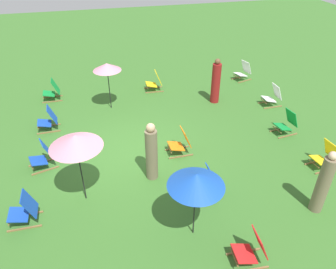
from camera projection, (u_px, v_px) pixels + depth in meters
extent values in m
plane|color=#386B28|center=(130.00, 153.00, 9.86)|extent=(40.00, 40.00, 0.00)
cube|color=olive|center=(27.00, 214.00, 7.78)|extent=(0.04, 0.76, 0.04)
cube|color=olive|center=(25.00, 228.00, 7.43)|extent=(0.04, 0.76, 0.04)
cube|color=#1947B7|center=(18.00, 215.00, 7.45)|extent=(0.48, 0.43, 0.13)
cube|color=#1947B7|center=(29.00, 204.00, 7.35)|extent=(0.48, 0.25, 0.57)
cylinder|color=olive|center=(10.00, 218.00, 7.44)|extent=(0.44, 0.03, 0.03)
cube|color=olive|center=(267.00, 102.00, 12.63)|extent=(0.06, 0.76, 0.04)
cube|color=olive|center=(273.00, 107.00, 12.27)|extent=(0.06, 0.76, 0.04)
cube|color=white|center=(269.00, 99.00, 12.29)|extent=(0.49, 0.45, 0.13)
cube|color=white|center=(277.00, 91.00, 12.20)|extent=(0.49, 0.26, 0.57)
cylinder|color=olive|center=(264.00, 101.00, 12.29)|extent=(0.44, 0.04, 0.03)
cube|color=olive|center=(243.00, 252.00, 6.91)|extent=(0.08, 0.76, 0.04)
cube|color=red|center=(244.00, 254.00, 6.57)|extent=(0.50, 0.46, 0.13)
cube|color=red|center=(260.00, 242.00, 6.46)|extent=(0.49, 0.27, 0.57)
cylinder|color=olive|center=(234.00, 257.00, 6.58)|extent=(0.44, 0.05, 0.03)
cube|color=olive|center=(315.00, 162.00, 9.49)|extent=(0.12, 0.76, 0.04)
cube|color=olive|center=(326.00, 171.00, 9.14)|extent=(0.12, 0.76, 0.04)
cube|color=yellow|center=(320.00, 160.00, 9.15)|extent=(0.52, 0.48, 0.13)
cube|color=yellow|center=(331.00, 150.00, 9.08)|extent=(0.50, 0.30, 0.57)
cylinder|color=olive|center=(314.00, 163.00, 9.13)|extent=(0.44, 0.07, 0.03)
cube|color=olive|center=(238.00, 77.00, 14.61)|extent=(0.26, 0.74, 0.04)
cube|color=olive|center=(245.00, 81.00, 14.30)|extent=(0.26, 0.74, 0.04)
cube|color=white|center=(240.00, 74.00, 14.27)|extent=(0.59, 0.55, 0.13)
cube|color=white|center=(246.00, 67.00, 14.25)|extent=(0.53, 0.38, 0.57)
cylinder|color=olive|center=(237.00, 77.00, 14.23)|extent=(0.43, 0.16, 0.03)
cube|color=olive|center=(153.00, 88.00, 13.73)|extent=(0.08, 0.76, 0.04)
cube|color=olive|center=(155.00, 92.00, 13.37)|extent=(0.08, 0.76, 0.04)
cube|color=yellow|center=(151.00, 84.00, 13.40)|extent=(0.50, 0.46, 0.13)
cube|color=yellow|center=(158.00, 78.00, 13.29)|extent=(0.49, 0.27, 0.57)
cylinder|color=olive|center=(147.00, 86.00, 13.40)|extent=(0.44, 0.05, 0.03)
cube|color=olive|center=(177.00, 148.00, 10.06)|extent=(0.06, 0.76, 0.04)
cube|color=olive|center=(181.00, 156.00, 9.70)|extent=(0.06, 0.76, 0.04)
cube|color=orange|center=(176.00, 146.00, 9.72)|extent=(0.49, 0.45, 0.13)
cube|color=orange|center=(186.00, 137.00, 9.63)|extent=(0.49, 0.26, 0.57)
cylinder|color=olive|center=(170.00, 149.00, 9.71)|extent=(0.44, 0.04, 0.03)
cube|color=olive|center=(201.00, 187.00, 8.58)|extent=(0.05, 0.76, 0.04)
cube|color=olive|center=(206.00, 199.00, 8.22)|extent=(0.05, 0.76, 0.04)
cube|color=#1947B7|center=(200.00, 186.00, 8.24)|extent=(0.49, 0.44, 0.13)
cube|color=#1947B7|center=(212.00, 176.00, 8.15)|extent=(0.48, 0.26, 0.57)
cylinder|color=olive|center=(193.00, 190.00, 8.23)|extent=(0.44, 0.04, 0.03)
cube|color=olive|center=(279.00, 129.00, 10.98)|extent=(0.14, 0.76, 0.04)
cube|color=olive|center=(288.00, 136.00, 10.64)|extent=(0.14, 0.76, 0.04)
cube|color=#148C38|center=(282.00, 127.00, 10.64)|extent=(0.54, 0.50, 0.13)
cube|color=#148C38|center=(292.00, 118.00, 10.58)|extent=(0.51, 0.31, 0.57)
cylinder|color=olive|center=(277.00, 130.00, 10.61)|extent=(0.44, 0.09, 0.03)
cube|color=olive|center=(49.00, 126.00, 11.17)|extent=(0.07, 0.76, 0.04)
cube|color=olive|center=(49.00, 132.00, 10.82)|extent=(0.07, 0.76, 0.04)
cube|color=#1947B7|center=(44.00, 123.00, 10.83)|extent=(0.50, 0.45, 0.13)
cube|color=#1947B7|center=(52.00, 114.00, 10.75)|extent=(0.49, 0.27, 0.57)
cylinder|color=olive|center=(39.00, 126.00, 10.82)|extent=(0.44, 0.05, 0.03)
cube|color=olive|center=(42.00, 162.00, 9.47)|extent=(0.25, 0.74, 0.04)
cube|color=olive|center=(46.00, 171.00, 9.15)|extent=(0.25, 0.74, 0.04)
cube|color=#1947B7|center=(38.00, 161.00, 9.13)|extent=(0.58, 0.55, 0.13)
cube|color=#1947B7|center=(47.00, 149.00, 9.10)|extent=(0.53, 0.37, 0.57)
cylinder|color=olive|center=(31.00, 165.00, 9.08)|extent=(0.43, 0.15, 0.03)
cube|color=olive|center=(53.00, 97.00, 13.02)|extent=(0.04, 0.76, 0.04)
cube|color=olive|center=(53.00, 102.00, 12.66)|extent=(0.04, 0.76, 0.04)
cube|color=#148C38|center=(49.00, 94.00, 12.68)|extent=(0.48, 0.44, 0.13)
cube|color=#148C38|center=(55.00, 86.00, 12.59)|extent=(0.48, 0.25, 0.57)
cylinder|color=olive|center=(44.00, 96.00, 12.68)|extent=(0.44, 0.03, 0.03)
cylinder|color=black|center=(81.00, 169.00, 7.75)|extent=(0.03, 0.03, 1.89)
cone|color=pink|center=(75.00, 141.00, 7.30)|extent=(1.24, 1.24, 0.31)
cylinder|color=black|center=(195.00, 206.00, 6.89)|extent=(0.03, 0.03, 1.70)
cone|color=#194CB2|center=(196.00, 180.00, 6.49)|extent=(1.20, 1.20, 0.31)
cylinder|color=black|center=(109.00, 87.00, 11.81)|extent=(0.03, 0.03, 1.74)
cone|color=pink|center=(107.00, 67.00, 11.39)|extent=(1.00, 1.00, 0.26)
cylinder|color=#72664C|center=(152.00, 155.00, 8.56)|extent=(0.45, 0.45, 1.49)
sphere|color=tan|center=(151.00, 128.00, 8.09)|extent=(0.23, 0.23, 0.23)
cylinder|color=#72664C|center=(323.00, 185.00, 7.54)|extent=(0.43, 0.43, 1.54)
sphere|color=beige|center=(333.00, 156.00, 7.06)|extent=(0.20, 0.20, 0.20)
cylinder|color=maroon|center=(216.00, 83.00, 12.28)|extent=(0.41, 0.41, 1.54)
sphere|color=brown|center=(218.00, 61.00, 11.80)|extent=(0.21, 0.21, 0.21)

